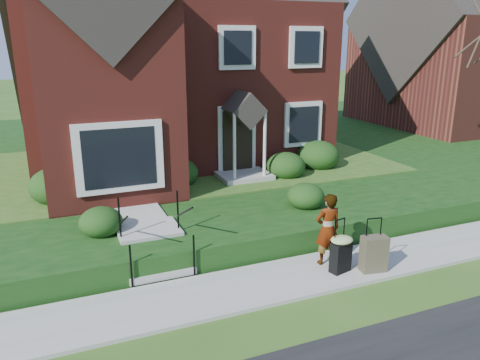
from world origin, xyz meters
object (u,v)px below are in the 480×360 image
woman (328,229)px  suitcase_black (341,252)px  suitcase_olive (374,254)px  front_steps (153,244)px

woman → suitcase_black: (0.06, -0.45, -0.35)m
woman → suitcase_olive: (0.74, -0.68, -0.42)m
front_steps → suitcase_olive: bearing=-28.3°
woman → suitcase_olive: 1.09m
front_steps → suitcase_black: front_steps is taller
woman → suitcase_black: size_ratio=1.37×
front_steps → suitcase_olive: 4.81m
suitcase_black → woman: bearing=84.6°
suitcase_olive → suitcase_black: bearing=170.5°
suitcase_olive → woman: bearing=147.0°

